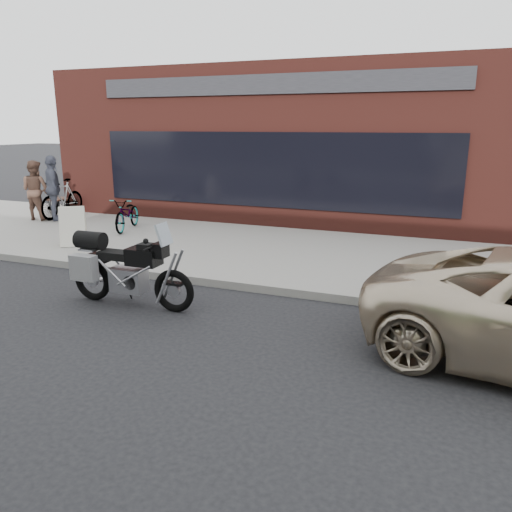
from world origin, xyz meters
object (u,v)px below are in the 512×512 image
at_px(bicycle_rear, 62,199).
at_px(cafe_patron_left, 36,190).
at_px(motorcycle, 122,269).
at_px(cafe_patron_right, 53,188).
at_px(sandwich_sign, 73,226).
at_px(bicycle_front, 128,214).
at_px(cafe_table, 58,199).

xyz_separation_m(bicycle_rear, cafe_patron_left, (-0.43, -0.58, 0.30)).
bearing_deg(cafe_patron_left, motorcycle, 140.97).
bearing_deg(cafe_patron_right, sandwich_sign, -178.65).
height_order(sandwich_sign, cafe_patron_left, cafe_patron_left).
bearing_deg(cafe_patron_left, bicycle_front, 172.98).
xyz_separation_m(bicycle_rear, cafe_table, (-0.87, 0.76, -0.17)).
height_order(motorcycle, cafe_patron_left, cafe_patron_left).
distance_m(cafe_patron_left, cafe_patron_right, 0.60).
bearing_deg(sandwich_sign, cafe_patron_right, 105.36).
height_order(bicycle_front, bicycle_rear, bicycle_rear).
relative_size(sandwich_sign, cafe_table, 1.19).
relative_size(motorcycle, sandwich_sign, 2.49).
relative_size(bicycle_front, sandwich_sign, 1.81).
relative_size(bicycle_front, bicycle_rear, 0.87).
bearing_deg(bicycle_rear, bicycle_front, -20.14).
bearing_deg(bicycle_rear, cafe_patron_right, -75.78).
distance_m(bicycle_front, cafe_patron_left, 3.41).
height_order(bicycle_front, cafe_patron_left, cafe_patron_left).
relative_size(motorcycle, cafe_patron_left, 1.30).
distance_m(bicycle_front, sandwich_sign, 1.94).
bearing_deg(bicycle_front, cafe_patron_right, 157.26).
distance_m(sandwich_sign, cafe_table, 5.11).
xyz_separation_m(sandwich_sign, cafe_patron_right, (-2.64, 2.28, 0.49)).
xyz_separation_m(bicycle_front, bicycle_rear, (-2.94, 0.84, 0.14)).
distance_m(bicycle_rear, cafe_patron_right, 0.64).
xyz_separation_m(bicycle_front, cafe_patron_left, (-3.37, 0.26, 0.44)).
relative_size(bicycle_rear, cafe_table, 2.49).
relative_size(sandwich_sign, cafe_patron_left, 0.52).
bearing_deg(bicycle_rear, cafe_table, 134.90).
bearing_deg(cafe_patron_right, bicycle_front, -144.94).
distance_m(bicycle_rear, cafe_table, 1.17).
height_order(cafe_table, cafe_patron_left, cafe_patron_left).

